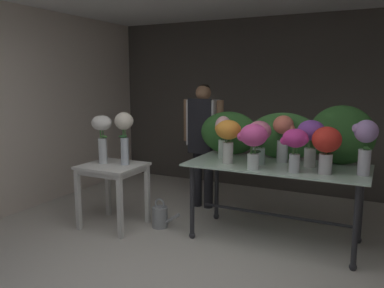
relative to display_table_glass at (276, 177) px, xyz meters
name	(u,v)px	position (x,y,z in m)	size (l,w,h in m)	color
ground_plane	(236,228)	(-0.49, 0.16, -0.69)	(8.06, 8.06, 0.00)	beige
wall_back	(279,105)	(-0.49, 1.99, 0.61)	(5.53, 0.12, 2.62)	#4C4742
wall_left	(53,107)	(-3.26, 0.16, 0.61)	(0.12, 3.78, 2.62)	beige
display_table_glass	(276,177)	(0.00, 0.00, 0.00)	(1.82, 0.87, 0.83)	#B5D4C0
side_table_white	(113,173)	(-1.79, -0.42, -0.07)	(0.66, 0.61, 0.73)	white
florist	(203,133)	(-1.15, 0.67, 0.31)	(0.56, 0.24, 1.64)	#232328
foliage_backdrop	(287,135)	(0.03, 0.31, 0.41)	(1.92, 0.32, 0.61)	#2D6028
vase_lilac_tulips	(365,141)	(0.82, -0.10, 0.45)	(0.23, 0.21, 0.51)	silver
vase_sunset_snapdragons	(228,135)	(-0.48, -0.17, 0.44)	(0.29, 0.26, 0.46)	silver
vase_rosy_ranunculus	(258,137)	(-0.18, -0.06, 0.42)	(0.27, 0.24, 0.45)	silver
vase_blush_carnations	(223,133)	(-0.62, 0.06, 0.42)	(0.21, 0.18, 0.47)	silver
vase_scarlet_freesia	(327,144)	(0.51, -0.20, 0.41)	(0.27, 0.27, 0.44)	silver
vase_coral_lilies	(283,134)	(0.02, 0.15, 0.43)	(0.23, 0.22, 0.50)	silver
vase_fuchsia_stock	(253,139)	(-0.15, -0.32, 0.43)	(0.29, 0.27, 0.45)	silver
vase_violet_dahlias	(311,136)	(0.32, 0.04, 0.45)	(0.27, 0.27, 0.47)	silver
vase_magenta_peonies	(295,143)	(0.24, -0.27, 0.41)	(0.27, 0.24, 0.42)	silver
vase_white_roses_tall	(102,132)	(-1.92, -0.42, 0.41)	(0.23, 0.23, 0.56)	silver
vase_cream_lisianthus_tall	(124,130)	(-1.65, -0.36, 0.43)	(0.22, 0.21, 0.60)	silver
watering_can	(160,217)	(-1.28, -0.22, -0.57)	(0.35, 0.18, 0.34)	#999EA3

